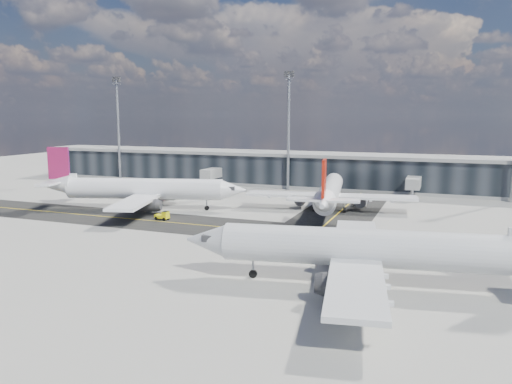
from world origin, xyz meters
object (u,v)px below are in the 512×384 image
Objects in this scene: service_van at (361,201)px; baggage_tug at (163,216)px; airliner_near at (372,249)px; airliner_af at (142,189)px; airliner_redtail at (330,192)px.

baggage_tug is at bearing -142.36° from service_van.
service_van is (-9.19, 49.03, -3.31)m from airliner_near.
airliner_af is at bearing -157.83° from service_van.
service_van is at bearing 100.97° from airliner_af.
baggage_tug reaches higher than service_van.
service_van is at bearing 0.82° from airliner_near.
airliner_af is 56.76m from airliner_near.
service_van is at bearing 54.98° from airliner_redtail.
airliner_near is 45.07m from baggage_tug.
airliner_redtail is 10.66m from service_van.
airliner_redtail is 14.31× the size of baggage_tug.
airliner_redtail is at bearing -120.51° from service_van.
airliner_near reaches higher than airliner_af.
airliner_af is 0.97× the size of airliner_near.
airliner_near is 7.26× the size of service_van.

